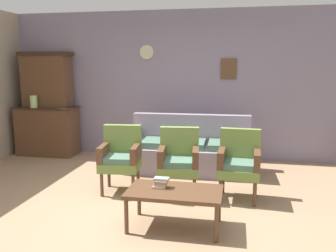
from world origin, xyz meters
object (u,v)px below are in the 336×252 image
at_px(armchair_by_doorway, 121,156).
at_px(coffee_table, 175,194).
at_px(floral_couch, 189,151).
at_px(book_stack_on_table, 161,183).
at_px(vase_on_cabinet, 34,102).
at_px(armchair_row_middle, 239,161).
at_px(side_cabinet, 48,131).
at_px(armchair_near_cabinet, 179,159).

distance_m(armchair_by_doorway, coffee_table, 1.33).
bearing_deg(floral_couch, book_stack_on_table, -90.97).
bearing_deg(coffee_table, vase_on_cabinet, 142.03).
xyz_separation_m(armchair_row_middle, coffee_table, (-0.67, -0.98, -0.12)).
relative_size(side_cabinet, floral_couch, 0.58).
bearing_deg(armchair_row_middle, vase_on_cabinet, 159.13).
bearing_deg(side_cabinet, floral_couch, -10.58).
height_order(armchair_by_doorway, armchair_row_middle, same).
height_order(vase_on_cabinet, armchair_near_cabinet, vase_on_cabinet).
height_order(floral_couch, armchair_by_doorway, same).
relative_size(floral_couch, coffee_table, 2.00).
height_order(vase_on_cabinet, book_stack_on_table, vase_on_cabinet).
distance_m(floral_couch, book_stack_on_table, 2.02).
bearing_deg(armchair_row_middle, book_stack_on_table, -131.61).
xyz_separation_m(armchair_by_doorway, armchair_near_cabinet, (0.81, -0.01, 0.00)).
height_order(floral_couch, book_stack_on_table, floral_couch).
distance_m(side_cabinet, armchair_row_middle, 3.96).
bearing_deg(floral_couch, armchair_row_middle, -53.64).
distance_m(floral_couch, coffee_table, 2.07).
relative_size(vase_on_cabinet, armchair_near_cabinet, 0.26).
height_order(side_cabinet, armchair_by_doorway, side_cabinet).
bearing_deg(vase_on_cabinet, armchair_by_doorway, -33.84).
relative_size(side_cabinet, book_stack_on_table, 6.86).
relative_size(floral_couch, book_stack_on_table, 11.86).
xyz_separation_m(floral_couch, coffee_table, (0.13, -2.06, 0.05)).
xyz_separation_m(vase_on_cabinet, floral_couch, (2.97, -0.36, -0.72)).
distance_m(vase_on_cabinet, coffee_table, 3.99).
bearing_deg(coffee_table, armchair_near_cabinet, 96.70).
bearing_deg(side_cabinet, armchair_by_doorway, -38.80).
bearing_deg(armchair_near_cabinet, side_cabinet, 149.89).
relative_size(side_cabinet, vase_on_cabinet, 4.99).
distance_m(armchair_near_cabinet, coffee_table, 0.96).
distance_m(armchair_near_cabinet, armchair_row_middle, 0.78).
bearing_deg(armchair_near_cabinet, book_stack_on_table, -93.11).
bearing_deg(armchair_row_middle, coffee_table, -124.31).
distance_m(armchair_by_doorway, book_stack_on_table, 1.19).
xyz_separation_m(coffee_table, book_stack_on_table, (-0.16, 0.05, 0.10)).
relative_size(coffee_table, book_stack_on_table, 5.94).
bearing_deg(vase_on_cabinet, coffee_table, -37.97).
relative_size(vase_on_cabinet, book_stack_on_table, 1.37).
relative_size(armchair_by_doorway, book_stack_on_table, 5.34).
height_order(floral_couch, armchair_row_middle, same).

